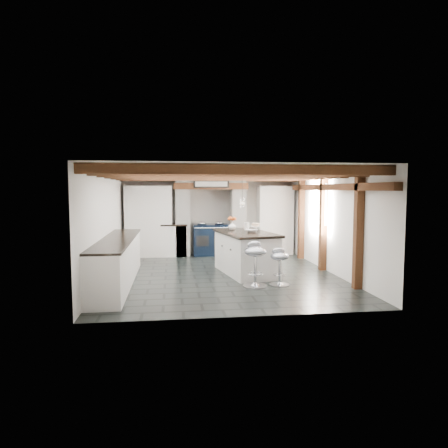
{
  "coord_description": "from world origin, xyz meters",
  "views": [
    {
      "loc": [
        -1.08,
        -8.74,
        1.91
      ],
      "look_at": [
        0.1,
        0.4,
        1.1
      ],
      "focal_mm": 32.0,
      "sensor_mm": 36.0,
      "label": 1
    }
  ],
  "objects": [
    {
      "name": "bar_stool_far",
      "position": [
        0.5,
        -1.21,
        0.55
      ],
      "size": [
        0.56,
        0.56,
        0.89
      ],
      "rotation": [
        0.0,
        0.0,
        0.33
      ],
      "color": "silver",
      "rests_on": "ground"
    },
    {
      "name": "range_cooker",
      "position": [
        0.0,
        2.68,
        0.47
      ],
      "size": [
        1.0,
        0.63,
        0.99
      ],
      "color": "black",
      "rests_on": "ground"
    },
    {
      "name": "ground",
      "position": [
        0.0,
        0.0,
        0.0
      ],
      "size": [
        6.0,
        6.0,
        0.0
      ],
      "primitive_type": "plane",
      "color": "black",
      "rests_on": "ground"
    },
    {
      "name": "room_shell",
      "position": [
        -0.61,
        1.42,
        1.07
      ],
      "size": [
        6.0,
        6.03,
        6.0
      ],
      "color": "silver",
      "rests_on": "ground"
    },
    {
      "name": "kitchen_island",
      "position": [
        0.55,
        0.04,
        0.48
      ],
      "size": [
        1.33,
        2.06,
        1.26
      ],
      "rotation": [
        0.0,
        0.0,
        0.18
      ],
      "color": "white",
      "rests_on": "ground"
    },
    {
      "name": "bar_stool_near",
      "position": [
        1.0,
        -1.16,
        0.46
      ],
      "size": [
        0.41,
        0.41,
        0.75
      ],
      "rotation": [
        0.0,
        0.0,
        -0.12
      ],
      "color": "silver",
      "rests_on": "ground"
    }
  ]
}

